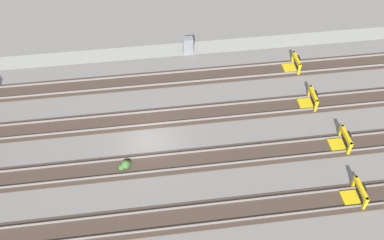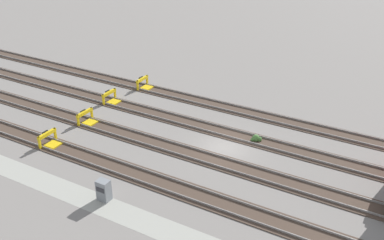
% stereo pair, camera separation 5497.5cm
% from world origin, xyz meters
% --- Properties ---
extents(ground_plane, '(400.00, 400.00, 0.00)m').
position_xyz_m(ground_plane, '(0.00, 0.00, 0.00)').
color(ground_plane, gray).
extents(service_walkway, '(54.00, 2.00, 0.01)m').
position_xyz_m(service_walkway, '(0.00, -11.27, 0.00)').
color(service_walkway, '#9E9E93').
rests_on(service_walkway, ground).
extents(rail_track_nearest, '(90.00, 2.23, 0.21)m').
position_xyz_m(rail_track_nearest, '(0.00, -7.04, 0.04)').
color(rail_track_nearest, '#47382D').
rests_on(rail_track_nearest, ground).
extents(rail_track_near_inner, '(90.00, 2.24, 0.21)m').
position_xyz_m(rail_track_near_inner, '(0.00, -2.35, 0.04)').
color(rail_track_near_inner, '#47382D').
rests_on(rail_track_near_inner, ground).
extents(rail_track_middle, '(90.00, 2.24, 0.21)m').
position_xyz_m(rail_track_middle, '(0.00, 2.35, 0.04)').
color(rail_track_middle, '#47382D').
rests_on(rail_track_middle, ground).
extents(rail_track_far_inner, '(90.00, 2.23, 0.21)m').
position_xyz_m(rail_track_far_inner, '(0.00, 7.04, 0.04)').
color(rail_track_far_inner, '#47382D').
rests_on(rail_track_far_inner, ground).
extents(bumper_stop_nearest_track, '(1.34, 2.00, 1.22)m').
position_xyz_m(bumper_stop_nearest_track, '(-13.20, -7.04, 0.51)').
color(bumper_stop_nearest_track, gold).
rests_on(bumper_stop_nearest_track, ground).
extents(bumper_stop_near_inner_track, '(1.37, 2.01, 1.22)m').
position_xyz_m(bumper_stop_near_inner_track, '(-13.16, -2.35, 0.51)').
color(bumper_stop_near_inner_track, gold).
rests_on(bumper_stop_near_inner_track, ground).
extents(bumper_stop_middle_track, '(1.36, 2.00, 1.22)m').
position_xyz_m(bumper_stop_middle_track, '(-14.07, 2.34, 0.51)').
color(bumper_stop_middle_track, gold).
rests_on(bumper_stop_middle_track, ground).
extents(bumper_stop_far_inner_track, '(1.34, 2.00, 1.22)m').
position_xyz_m(bumper_stop_far_inner_track, '(-13.24, 7.04, 0.51)').
color(bumper_stop_far_inner_track, gold).
rests_on(bumper_stop_far_inner_track, ground).
extents(electrical_cabinet, '(0.90, 0.73, 1.60)m').
position_xyz_m(electrical_cabinet, '(-4.28, -10.67, 0.80)').
color(electrical_cabinet, gray).
rests_on(electrical_cabinet, ground).
extents(weed_clump, '(0.92, 0.70, 0.64)m').
position_xyz_m(weed_clump, '(1.91, 2.32, 0.24)').
color(weed_clump, '#427033').
rests_on(weed_clump, ground).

